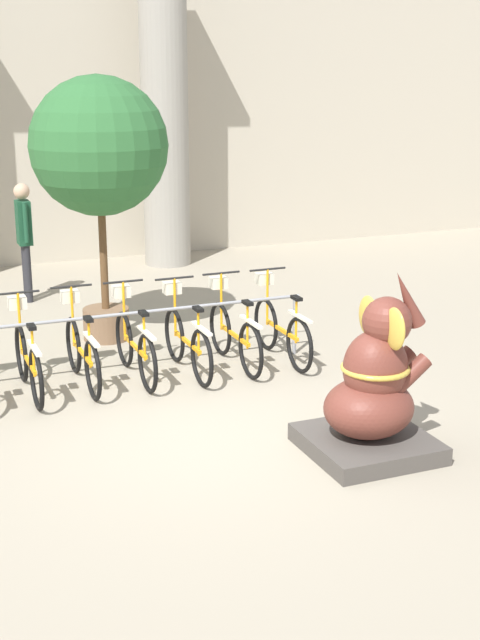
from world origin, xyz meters
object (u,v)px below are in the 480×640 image
at_px(bicycle_1, 28,358).
at_px(bicycle_3, 134,344).
at_px(bicycle_6, 281,328).
at_px(bicycle_4, 186,339).
at_px(person_pedestrian, 24,230).
at_px(bicycle_2, 82,350).
at_px(bicycle_5, 234,333).
at_px(potted_tree, 99,151).
at_px(elephant_statue, 373,393).

bearing_deg(bicycle_1, bicycle_3, 2.91).
xyz_separation_m(bicycle_3, bicycle_6, (1.84, -0.04, 0.00)).
xyz_separation_m(bicycle_4, person_pedestrian, (-1.17, 4.06, 0.69)).
xyz_separation_m(bicycle_2, bicycle_6, (2.45, -0.05, 0.00)).
distance_m(bicycle_1, bicycle_4, 1.84).
bearing_deg(bicycle_1, bicycle_5, 0.89).
bearing_deg(bicycle_3, potted_tree, 87.57).
xyz_separation_m(bicycle_1, elephant_statue, (2.71, -2.78, 0.18)).
height_order(bicycle_5, elephant_statue, elephant_statue).
distance_m(bicycle_1, potted_tree, 2.94).
bearing_deg(bicycle_5, bicycle_3, 178.87).
relative_size(bicycle_1, bicycle_2, 1.00).
distance_m(elephant_statue, person_pedestrian, 7.16).
xyz_separation_m(elephant_statue, person_pedestrian, (-2.04, 6.84, 0.51)).
height_order(bicycle_2, bicycle_4, same).
bearing_deg(potted_tree, person_pedestrian, 104.64).
xyz_separation_m(bicycle_6, elephant_statue, (-0.36, -2.80, 0.18)).
distance_m(bicycle_1, bicycle_3, 1.23).
relative_size(person_pedestrian, potted_tree, 0.53).
xyz_separation_m(bicycle_3, elephant_statue, (1.48, -2.84, 0.18)).
distance_m(bicycle_4, bicycle_5, 0.61).
relative_size(bicycle_5, elephant_statue, 0.94).
xyz_separation_m(bicycle_2, elephant_statue, (2.09, -2.84, 0.18)).
bearing_deg(potted_tree, elephant_statue, -72.39).
relative_size(bicycle_5, potted_tree, 0.48).
distance_m(bicycle_3, person_pedestrian, 4.10).
bearing_deg(bicycle_5, person_pedestrian, 113.88).
bearing_deg(bicycle_3, bicycle_4, -5.74).
bearing_deg(person_pedestrian, elephant_statue, -73.42).
bearing_deg(person_pedestrian, bicycle_2, -90.80).
bearing_deg(bicycle_1, elephant_statue, -45.76).
relative_size(bicycle_3, bicycle_5, 1.00).
xyz_separation_m(bicycle_5, person_pedestrian, (-1.78, 4.03, 0.69)).
height_order(bicycle_2, bicycle_3, same).
bearing_deg(elephant_statue, bicycle_2, 126.36).
relative_size(bicycle_1, bicycle_3, 1.00).
distance_m(bicycle_2, potted_tree, 2.69).
distance_m(bicycle_6, potted_tree, 3.17).
bearing_deg(bicycle_6, potted_tree, 136.96).
height_order(bicycle_6, elephant_statue, elephant_statue).
bearing_deg(elephant_statue, person_pedestrian, 106.58).
xyz_separation_m(bicycle_1, potted_tree, (1.29, 1.67, 2.05)).
relative_size(bicycle_3, potted_tree, 0.48).
bearing_deg(bicycle_2, bicycle_6, -1.07).
xyz_separation_m(bicycle_3, person_pedestrian, (-0.56, 4.00, 0.69)).
bearing_deg(elephant_statue, bicycle_3, 117.52).
distance_m(bicycle_1, person_pedestrian, 4.18).
relative_size(bicycle_3, bicycle_4, 1.00).
bearing_deg(bicycle_2, bicycle_1, -173.97).
distance_m(bicycle_1, elephant_statue, 3.88).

